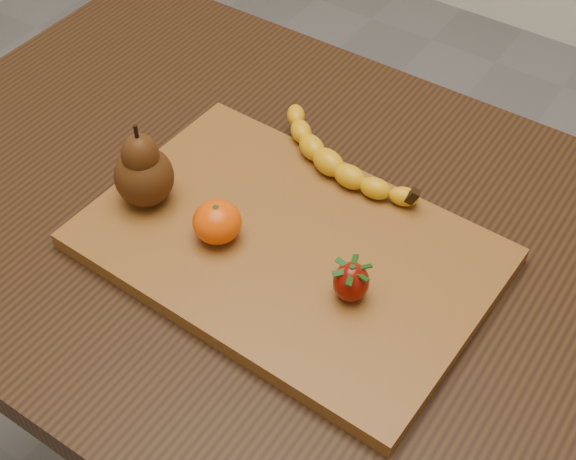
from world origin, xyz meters
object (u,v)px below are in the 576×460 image
Objects in this scene: table at (260,266)px; cutting_board at (288,248)px; mandarin at (217,222)px; pear at (142,164)px.

table is 2.22× the size of cutting_board.
cutting_board is at bearing 27.60° from mandarin.
mandarin is at bearing -92.94° from table.
table is 0.16m from mandarin.
mandarin reaches higher than table.
pear reaches higher than cutting_board.
cutting_board reaches higher than table.
pear reaches higher than mandarin.
mandarin is at bearing -150.41° from cutting_board.
pear is 0.11m from mandarin.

